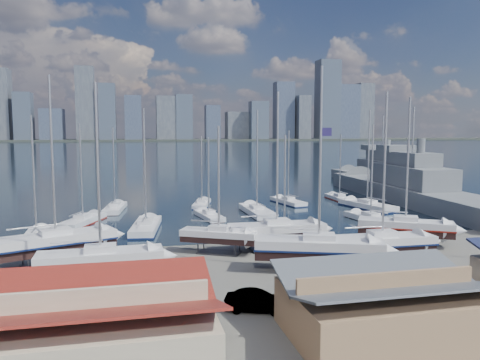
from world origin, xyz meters
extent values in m
plane|color=#605E59|center=(0.00, -10.00, 0.00)|extent=(1400.00, 1400.00, 0.00)
cube|color=#19283B|center=(0.00, 300.00, -0.15)|extent=(1400.00, 600.00, 0.40)
cube|color=#2D332D|center=(0.00, 560.00, 1.10)|extent=(1400.00, 80.00, 2.20)
cube|color=#595E66|center=(-168.55, 559.47, 44.11)|extent=(22.49, 24.47, 83.83)
cube|color=#3D4756|center=(-141.97, 552.31, 30.18)|extent=(19.55, 21.83, 55.97)
cube|color=#475166|center=(-111.19, 558.58, 20.77)|extent=(26.03, 30.49, 37.14)
cube|color=#595E66|center=(-70.96, 546.95, 46.02)|extent=(21.60, 16.58, 87.63)
cube|color=#3D4756|center=(-45.38, 548.38, 36.00)|extent=(19.42, 28.42, 67.60)
cube|color=#475166|center=(-15.00, 551.59, 29.25)|extent=(20.24, 23.80, 54.09)
cube|color=#595E66|center=(25.78, 548.33, 29.20)|extent=(24.62, 19.72, 54.00)
cube|color=#3D4756|center=(47.64, 546.55, 30.18)|extent=(20.75, 17.93, 55.97)
cube|color=#475166|center=(84.09, 544.87, 23.71)|extent=(18.36, 16.25, 43.03)
cube|color=#595E66|center=(120.24, 563.78, 20.05)|extent=(28.49, 22.03, 35.69)
cube|color=#3D4756|center=(145.71, 546.00, 26.75)|extent=(23.34, 17.87, 49.11)
cube|color=#475166|center=(184.98, 560.84, 40.18)|extent=(25.35, 19.79, 75.95)
cube|color=#595E66|center=(208.39, 554.33, 31.04)|extent=(17.00, 27.45, 57.67)
cube|color=#3D4756|center=(245.53, 554.25, 55.22)|extent=(29.28, 24.05, 106.04)
cube|color=#475166|center=(277.54, 563.71, 39.40)|extent=(30.82, 28.37, 74.41)
cube|color=#595E66|center=(307.39, 565.54, 40.94)|extent=(21.74, 17.03, 77.48)
cube|color=#BFB293|center=(-18.00, -26.00, 1.60)|extent=(14.00, 9.00, 3.20)
cube|color=maroon|center=(-18.00, -26.00, 3.80)|extent=(14.70, 9.45, 1.41)
cube|color=#8C6B4C|center=(0.00, -26.00, 1.50)|extent=(12.00, 8.00, 3.00)
cube|color=slate|center=(0.00, -26.00, 3.54)|extent=(12.60, 8.40, 1.27)
cube|color=#2D2D33|center=(-22.46, -4.73, 0.08)|extent=(6.67, 4.93, 0.16)
cube|color=black|center=(-22.46, -4.73, 1.64)|extent=(11.18, 6.73, 0.88)
cube|color=silver|center=(-22.46, -4.73, 2.52)|extent=(11.36, 7.16, 0.88)
cube|color=#0E1A46|center=(-22.46, -4.73, 2.12)|extent=(11.47, 7.23, 0.18)
cube|color=silver|center=(-22.46, -4.73, 3.21)|extent=(3.26, 2.78, 0.50)
cylinder|color=#B2B2B7|center=(-22.46, -4.73, 10.41)|extent=(0.22, 0.22, 14.89)
cube|color=#2D2D33|center=(-17.88, -11.82, 0.08)|extent=(5.69, 2.79, 0.16)
cube|color=black|center=(-17.88, -11.82, 1.61)|extent=(10.26, 2.83, 0.81)
cube|color=silver|center=(-17.88, -11.82, 2.42)|extent=(10.28, 3.25, 0.81)
cube|color=maroon|center=(-17.88, -11.82, 2.05)|extent=(10.38, 3.29, 0.16)
cube|color=silver|center=(-17.88, -11.82, 3.08)|extent=(2.61, 1.81, 0.50)
cylinder|color=#B2B2B7|center=(-17.88, -11.82, 9.69)|extent=(0.22, 0.22, 13.73)
cube|color=#2D2D33|center=(-6.59, -4.30, 0.08)|extent=(4.81, 3.81, 0.16)
cube|color=black|center=(-6.59, -4.30, 1.52)|extent=(7.93, 5.38, 0.64)
cube|color=silver|center=(-6.59, -4.30, 2.16)|extent=(8.09, 5.67, 0.64)
cube|color=silver|center=(-6.59, -4.30, 2.72)|extent=(2.38, 2.11, 0.50)
cylinder|color=#B2B2B7|center=(-6.59, -4.30, 7.85)|extent=(0.22, 0.22, 10.75)
cube|color=#2D2D33|center=(1.07, -12.54, 0.08)|extent=(6.84, 4.82, 0.16)
cube|color=black|center=(1.07, -12.54, 1.65)|extent=(11.58, 6.41, 0.91)
cube|color=silver|center=(1.07, -12.54, 2.56)|extent=(11.74, 6.86, 0.91)
cube|color=#0E1A46|center=(1.07, -12.54, 2.14)|extent=(11.86, 6.92, 0.18)
cube|color=silver|center=(1.07, -12.54, 3.26)|extent=(3.31, 2.76, 0.50)
cylinder|color=#B2B2B7|center=(1.07, -12.54, 10.67)|extent=(0.22, 0.22, 15.31)
cube|color=#2D2D33|center=(-0.27, -4.14, 0.08)|extent=(5.68, 2.61, 0.16)
cube|color=black|center=(-0.27, -4.14, 1.61)|extent=(10.31, 2.48, 0.82)
cube|color=silver|center=(-0.27, -4.14, 2.44)|extent=(10.31, 2.92, 0.82)
cube|color=silver|center=(-0.27, -4.14, 3.10)|extent=(2.58, 1.74, 0.50)
cylinder|color=#B2B2B7|center=(-0.27, -4.14, 9.80)|extent=(0.22, 0.22, 13.91)
cube|color=#2D2D33|center=(7.83, -11.75, 0.08)|extent=(5.57, 2.65, 0.16)
cube|color=black|center=(7.83, -11.75, 1.60)|extent=(10.07, 2.61, 0.80)
cube|color=silver|center=(7.83, -11.75, 2.40)|extent=(10.08, 3.03, 0.80)
cube|color=#0E1A46|center=(7.83, -11.75, 2.03)|extent=(10.18, 3.06, 0.16)
cube|color=silver|center=(7.83, -11.75, 3.05)|extent=(2.54, 1.74, 0.50)
cylinder|color=#B2B2B7|center=(7.83, -11.75, 9.57)|extent=(0.22, 0.22, 13.53)
cube|color=#2D2D33|center=(14.28, -5.40, 0.08)|extent=(6.06, 4.98, 0.16)
cube|color=black|center=(14.28, -5.40, 1.60)|extent=(9.90, 7.15, 0.81)
cube|color=silver|center=(14.28, -5.40, 2.41)|extent=(10.11, 7.51, 0.81)
cube|color=maroon|center=(14.28, -5.40, 2.04)|extent=(10.21, 7.59, 0.16)
cube|color=silver|center=(14.28, -5.40, 3.06)|extent=(3.03, 2.73, 0.50)
cylinder|color=#B2B2B7|center=(14.28, -5.40, 9.60)|extent=(0.22, 0.22, 13.59)
cube|color=black|center=(-26.09, 5.15, -0.27)|extent=(2.91, 10.11, 0.80)
cube|color=silver|center=(-26.09, 5.15, 0.53)|extent=(3.33, 10.14, 0.80)
cube|color=#0E1A46|center=(-26.09, 5.15, 0.16)|extent=(3.36, 10.24, 0.16)
cube|color=silver|center=(-26.09, 5.15, 1.18)|extent=(1.81, 2.59, 0.50)
cylinder|color=#B2B2B7|center=(-26.09, 5.15, 7.68)|extent=(0.22, 0.22, 13.50)
cube|color=black|center=(-22.02, 14.93, -0.25)|extent=(5.55, 9.68, 0.76)
cube|color=silver|center=(-22.02, 14.93, 0.51)|extent=(5.92, 9.82, 0.76)
cube|color=maroon|center=(-22.02, 14.93, 0.16)|extent=(5.98, 9.92, 0.15)
cube|color=silver|center=(-22.02, 14.93, 1.14)|extent=(2.35, 2.79, 0.50)
cylinder|color=#B2B2B7|center=(-22.02, 14.93, 7.30)|extent=(0.22, 0.22, 12.83)
cube|color=black|center=(-18.15, 24.82, -0.24)|extent=(3.29, 9.40, 0.74)
cube|color=silver|center=(-18.15, 24.82, 0.49)|extent=(3.67, 9.44, 0.74)
cube|color=silver|center=(-18.15, 24.82, 1.11)|extent=(1.81, 2.47, 0.50)
cylinder|color=#B2B2B7|center=(-18.15, 24.82, 7.07)|extent=(0.22, 0.22, 12.42)
cube|color=black|center=(-13.71, 8.79, -0.29)|extent=(4.07, 10.99, 0.86)
cube|color=silver|center=(-13.71, 8.79, 0.57)|extent=(4.52, 11.05, 0.86)
cube|color=#0E1A46|center=(-13.71, 8.79, 0.17)|extent=(4.56, 11.16, 0.17)
cube|color=silver|center=(-13.71, 8.79, 1.24)|extent=(2.17, 2.91, 0.50)
cylinder|color=#B2B2B7|center=(-13.71, 8.79, 8.24)|extent=(0.22, 0.22, 14.48)
cube|color=black|center=(-4.57, 15.26, -0.21)|extent=(3.27, 8.38, 0.65)
cube|color=silver|center=(-4.57, 15.26, 0.44)|extent=(3.61, 8.44, 0.65)
cube|color=silver|center=(-4.57, 15.26, 1.02)|extent=(1.69, 2.24, 0.50)
cylinder|color=#B2B2B7|center=(-4.57, 15.26, 6.29)|extent=(0.22, 0.22, 11.04)
cube|color=black|center=(-3.97, 26.58, -0.21)|extent=(4.03, 8.43, 0.66)
cube|color=silver|center=(-3.97, 26.58, 0.44)|extent=(4.36, 8.52, 0.66)
cube|color=#0E1A46|center=(-3.97, 26.58, 0.14)|extent=(4.40, 8.61, 0.13)
cube|color=silver|center=(-3.97, 26.58, 1.02)|extent=(1.87, 2.34, 0.50)
cylinder|color=#B2B2B7|center=(-3.97, 26.58, 6.31)|extent=(0.22, 0.22, 11.08)
cube|color=black|center=(2.79, 2.54, -0.22)|extent=(4.54, 8.68, 0.68)
cube|color=silver|center=(2.79, 2.54, 0.46)|extent=(4.87, 8.79, 0.68)
cube|color=maroon|center=(2.79, 2.54, 0.14)|extent=(4.92, 8.88, 0.14)
cube|color=silver|center=(2.79, 2.54, 1.05)|extent=(2.01, 2.45, 0.50)
cylinder|color=#B2B2B7|center=(2.79, 2.54, 6.52)|extent=(0.22, 0.22, 11.44)
cube|color=black|center=(3.08, 16.75, -0.30)|extent=(2.83, 11.01, 0.88)
cube|color=silver|center=(3.08, 16.75, 0.58)|extent=(3.29, 11.02, 0.88)
cube|color=silver|center=(3.08, 16.75, 1.26)|extent=(1.90, 2.78, 0.50)
cylinder|color=#B2B2B7|center=(3.08, 16.75, 8.41)|extent=(0.22, 0.22, 14.79)
cube|color=black|center=(11.03, 25.52, -0.23)|extent=(3.76, 9.11, 0.71)
cube|color=silver|center=(11.03, 25.52, 0.48)|extent=(4.12, 9.18, 0.71)
cube|color=#0E1A46|center=(11.03, 25.52, 0.15)|extent=(4.17, 9.27, 0.14)
cube|color=silver|center=(11.03, 25.52, 1.08)|extent=(1.88, 2.46, 0.50)
cylinder|color=#B2B2B7|center=(11.03, 25.52, 6.82)|extent=(0.22, 0.22, 11.97)
cube|color=black|center=(17.13, 7.63, -0.25)|extent=(3.62, 9.66, 0.75)
cube|color=silver|center=(17.13, 7.63, 0.50)|extent=(4.01, 9.72, 0.75)
cube|color=silver|center=(17.13, 7.63, 1.13)|extent=(1.92, 2.57, 0.50)
cylinder|color=#B2B2B7|center=(17.13, 7.63, 7.25)|extent=(0.22, 0.22, 12.74)
cube|color=black|center=(22.15, 18.09, -0.31)|extent=(5.24, 11.44, 0.89)
cube|color=silver|center=(22.15, 18.09, 0.58)|extent=(5.69, 11.55, 0.89)
cube|color=#0E1A46|center=(22.15, 18.09, 0.17)|extent=(5.75, 11.67, 0.18)
cube|color=silver|center=(22.15, 18.09, 1.28)|extent=(2.48, 3.15, 0.50)
cylinder|color=#B2B2B7|center=(22.15, 18.09, 8.54)|extent=(0.22, 0.22, 15.02)
cube|color=black|center=(21.61, 27.55, -0.22)|extent=(2.01, 8.40, 0.67)
cube|color=silver|center=(21.61, 27.55, 0.45)|extent=(2.36, 8.40, 0.67)
cube|color=maroon|center=(21.61, 27.55, 0.14)|extent=(2.38, 8.48, 0.13)
cube|color=silver|center=(21.61, 27.55, 1.04)|extent=(1.41, 2.10, 0.50)
cylinder|color=#B2B2B7|center=(21.61, 27.55, 6.46)|extent=(0.22, 0.22, 11.34)
cube|color=slate|center=(33.06, 22.67, 0.53)|extent=(11.61, 54.11, 4.83)
cube|color=slate|center=(33.06, 22.67, 4.75)|extent=(7.93, 19.16, 3.60)
cube|color=slate|center=(33.06, 22.67, 7.75)|extent=(5.75, 11.02, 2.40)
cube|color=slate|center=(33.36, 28.03, 9.45)|extent=(6.31, 5.70, 1.20)
cylinder|color=#B2B2B7|center=(33.06, 22.67, 12.95)|extent=(0.30, 0.30, 8.00)
cube|color=slate|center=(41.70, 48.09, 0.42)|extent=(7.45, 40.95, 3.67)
cube|color=slate|center=(41.70, 48.09, 4.05)|extent=(5.55, 14.40, 3.60)
cube|color=slate|center=(41.70, 48.09, 7.05)|extent=(4.10, 8.25, 2.40)
cube|color=slate|center=(41.61, 52.17, 8.75)|extent=(4.66, 4.18, 1.20)
cylinder|color=#B2B2B7|center=(41.70, 48.09, 12.25)|extent=(0.30, 0.30, 8.00)
imported|color=gray|center=(-16.00, -20.80, 0.81)|extent=(2.33, 4.90, 1.62)
imported|color=gray|center=(-6.78, -20.41, 0.75)|extent=(4.81, 3.05, 1.50)
imported|color=gray|center=(-2.66, -21.39, 0.68)|extent=(2.48, 5.01, 1.36)
imported|color=gray|center=(3.67, -19.45, 0.64)|extent=(2.01, 4.49, 1.28)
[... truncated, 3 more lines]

